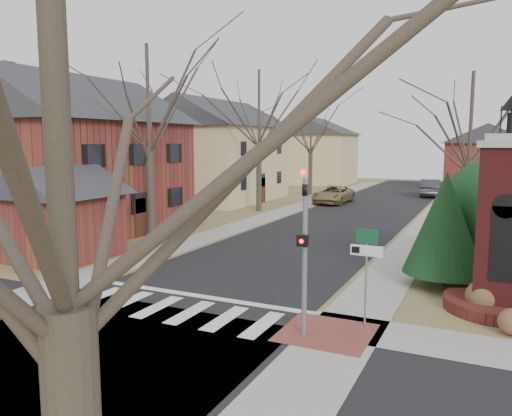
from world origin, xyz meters
The scene contains 26 objects.
ground centered at (0.00, 0.00, 0.00)m, with size 120.00×120.00×0.00m, color brown.
main_street centered at (0.00, 22.00, 0.01)m, with size 8.00×70.00×0.01m, color black.
cross_street centered at (0.00, -3.00, 0.01)m, with size 120.00×8.00×0.01m, color black.
crosswalk_zone centered at (0.00, 0.80, 0.01)m, with size 8.00×2.20×0.02m, color silver.
stop_bar centered at (0.00, 2.30, 0.01)m, with size 8.00×0.35×0.02m, color silver.
sidewalk_right_main centered at (5.20, 22.00, 0.01)m, with size 2.00×60.00×0.02m, color gray.
sidewalk_left centered at (-5.20, 22.00, 0.01)m, with size 2.00×60.00×0.02m, color gray.
curb_apron centered at (4.80, 1.00, 0.01)m, with size 2.40×2.40×0.02m, color brown.
traffic_signal_pole centered at (4.30, 0.57, 2.59)m, with size 0.28×0.41×4.50m.
sign_post centered at (5.59, 1.99, 1.95)m, with size 0.90×0.07×2.75m.
brick_gate_monument centered at (9.00, 4.99, 2.17)m, with size 3.20×3.20×6.47m.
house_brick_left centered at (-13.01, 9.99, 4.66)m, with size 9.80×11.80×9.42m.
house_stucco_left centered at (-13.50, 27.00, 4.59)m, with size 9.80×12.80×9.28m.
garage_left centered at (-8.52, 4.49, 2.24)m, with size 4.80×4.80×4.29m.
house_distant_left centered at (-12.01, 48.00, 4.25)m, with size 10.80×8.80×8.53m.
house_distant_right centered at (7.99, 47.99, 3.65)m, with size 8.80×8.80×7.30m.
evergreen_near centered at (7.20, 7.00, 2.30)m, with size 2.80×2.80×4.10m.
evergreen_mass centered at (9.00, 9.50, 2.40)m, with size 4.80×4.80×4.80m, color black.
bare_tree_0 centered at (-7.00, 9.00, 7.70)m, with size 8.05×8.05×11.15m.
bare_tree_1 centered at (-7.00, 22.00, 8.03)m, with size 8.40×8.40×11.64m.
bare_tree_2 centered at (-7.50, 35.00, 7.03)m, with size 7.35×7.35×10.19m.
bare_tree_3 centered at (7.50, 16.00, 6.69)m, with size 7.00×7.00×9.70m.
pickup_truck centered at (-3.40, 29.08, 0.73)m, with size 2.44×5.29×1.47m, color olive.
distant_car centered at (3.40, 38.22, 0.82)m, with size 1.73×4.97×1.64m, color #383A40.
dry_shrub_left centered at (8.54, 4.60, 0.49)m, with size 0.98×0.98×0.98m, color brown.
dry_shrub_right centered at (9.30, 3.00, 0.36)m, with size 0.72×0.72×0.72m, color brown.
Camera 1 is at (8.59, -11.43, 5.10)m, focal length 35.00 mm.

